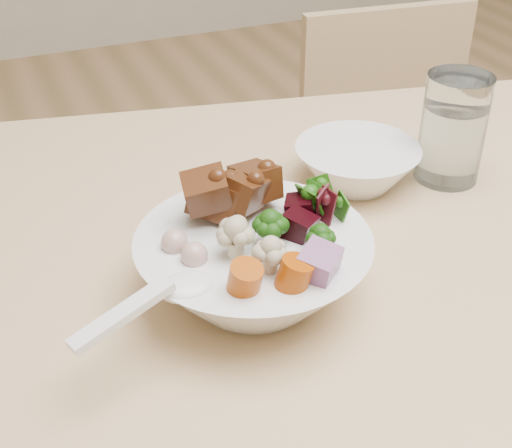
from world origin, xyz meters
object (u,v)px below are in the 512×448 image
at_px(food_bowl, 255,261).
at_px(water_glass, 452,133).
at_px(chair_far, 396,186).
at_px(side_bowl, 357,166).

xyz_separation_m(food_bowl, water_glass, (0.32, 0.12, 0.02)).
height_order(chair_far, side_bowl, side_bowl).
relative_size(chair_far, food_bowl, 3.41).
relative_size(food_bowl, water_glass, 1.68).
bearing_deg(chair_far, water_glass, -112.90).
relative_size(food_bowl, side_bowl, 1.49).
bearing_deg(water_glass, side_bowl, 165.72).
relative_size(water_glass, side_bowl, 0.88).
relative_size(chair_far, side_bowl, 5.06).
bearing_deg(water_glass, chair_far, 61.21).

